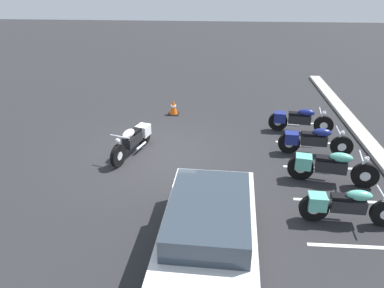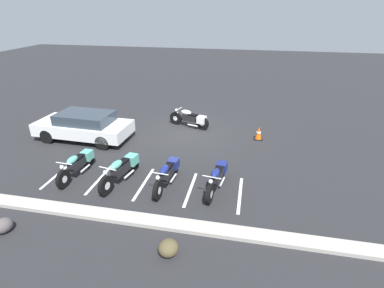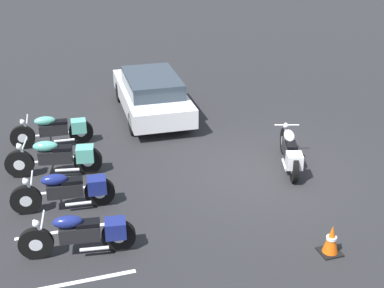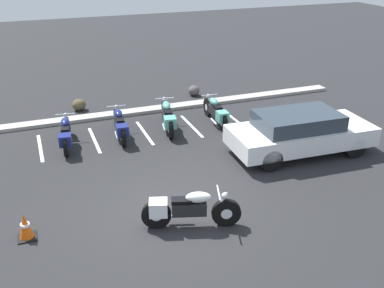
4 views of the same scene
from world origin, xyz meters
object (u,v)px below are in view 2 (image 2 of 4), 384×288
motorcycle_white_featured (191,119)px  parked_bike_1 (167,173)px  parked_bike_0 (217,177)px  parked_bike_2 (122,169)px  parked_bike_3 (78,164)px  car_white (84,125)px  traffic_cone (259,133)px  landscape_rock_1 (168,248)px  landscape_rock_0 (3,226)px

motorcycle_white_featured → parked_bike_1: size_ratio=0.98×
motorcycle_white_featured → parked_bike_0: size_ratio=0.99×
parked_bike_2 → parked_bike_3: 1.74m
parked_bike_0 → motorcycle_white_featured: bearing=-151.2°
parked_bike_0 → parked_bike_3: 5.09m
car_white → parked_bike_0: bearing=158.6°
parked_bike_1 → traffic_cone: 5.52m
car_white → landscape_rock_1: 8.36m
motorcycle_white_featured → car_white: (4.50, 2.42, 0.21)m
landscape_rock_0 → parked_bike_3: bearing=-97.3°
car_white → landscape_rock_1: size_ratio=8.33×
parked_bike_0 → landscape_rock_1: (0.82, 3.23, -0.24)m
parked_bike_0 → parked_bike_1: size_ratio=0.98×
parked_bike_1 → car_white: 5.66m
car_white → landscape_rock_0: car_white is taller
motorcycle_white_featured → parked_bike_1: bearing=110.9°
parked_bike_3 → parked_bike_2: bearing=91.0°
landscape_rock_1 → traffic_cone: (-2.19, -7.69, 0.07)m
parked_bike_1 → parked_bike_3: (3.38, -0.00, -0.00)m
traffic_cone → parked_bike_3: bearing=35.3°
landscape_rock_0 → traffic_cone: traffic_cone is taller
motorcycle_white_featured → landscape_rock_1: (-1.19, 8.52, -0.25)m
parked_bike_1 → parked_bike_0: bearing=98.7°
parked_bike_0 → landscape_rock_0: size_ratio=4.26×
parked_bike_1 → landscape_rock_1: 3.25m
landscape_rock_1 → traffic_cone: bearing=-105.9°
parked_bike_1 → landscape_rock_0: parked_bike_1 is taller
landscape_rock_0 → traffic_cone: size_ratio=0.83×
parked_bike_3 → landscape_rock_0: (0.41, 3.21, -0.25)m
motorcycle_white_featured → landscape_rock_1: motorcycle_white_featured is taller
motorcycle_white_featured → parked_bike_3: size_ratio=0.99×
landscape_rock_1 → traffic_cone: traffic_cone is taller
parked_bike_1 → landscape_rock_1: parked_bike_1 is taller
parked_bike_2 → landscape_rock_0: parked_bike_2 is taller
car_white → landscape_rock_1: bearing=135.5°
parked_bike_0 → car_white: 7.12m
landscape_rock_0 → traffic_cone: 10.40m
parked_bike_0 → parked_bike_3: (5.09, 0.11, 0.00)m
parked_bike_2 → parked_bike_3: (1.74, -0.07, -0.03)m
parked_bike_3 → landscape_rock_1: (-4.27, 3.11, -0.24)m
motorcycle_white_featured → landscape_rock_0: motorcycle_white_featured is taller
parked_bike_1 → landscape_rock_0: 4.98m
traffic_cone → parked_bike_1: bearing=56.1°
parked_bike_3 → traffic_cone: (-6.47, -4.58, -0.17)m
parked_bike_2 → parked_bike_3: parked_bike_2 is taller
car_white → motorcycle_white_featured: bearing=-149.3°
motorcycle_white_featured → car_white: 5.11m
motorcycle_white_featured → parked_bike_2: (1.34, 5.48, 0.02)m
parked_bike_2 → landscape_rock_1: parked_bike_2 is taller
parked_bike_0 → traffic_cone: parked_bike_0 is taller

